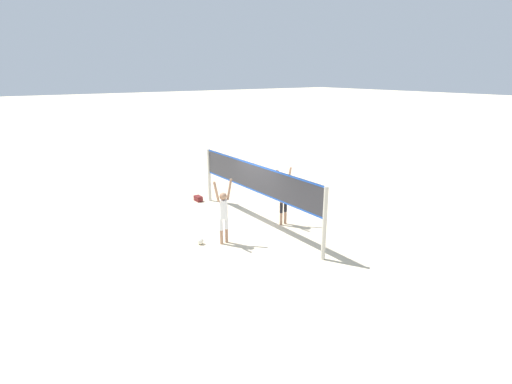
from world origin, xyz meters
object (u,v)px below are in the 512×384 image
Objects in this scene: player_blocker at (284,195)px; volleyball at (200,241)px; player_spiker at (223,210)px; gear_bag at (198,199)px; volleyball_net at (256,184)px.

volleyball is (-0.18, -3.40, -1.04)m from player_blocker.
player_spiker is 4.92m from gear_bag.
player_blocker is at bearing 4.25° from player_spiker.
player_blocker is at bearing 55.35° from volleyball_net.
volleyball_net reaches higher than volleyball.
player_spiker reaches higher than gear_bag.
volleyball is at bearing -3.01° from player_blocker.
gear_bag is at bearing -173.03° from volleyball_net.
player_blocker is 3.56m from volleyball.
volleyball_net is 3.33× the size of player_blocker.
gear_bag is (-4.60, 1.40, -1.05)m from player_spiker.
player_spiker is 5.11× the size of gear_bag.
volleyball_net is 16.88× the size of gear_bag.
volleyball_net is 4.12m from gear_bag.
player_spiker is at bearing -16.89° from gear_bag.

